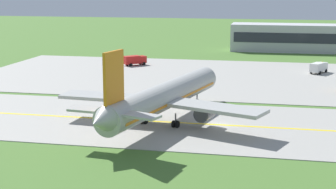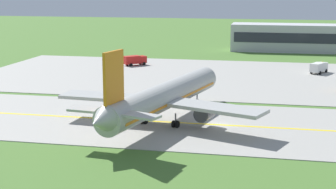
% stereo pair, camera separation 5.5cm
% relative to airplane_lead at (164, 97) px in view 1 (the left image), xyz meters
% --- Properties ---
extents(ground_plane, '(500.00, 500.00, 0.00)m').
position_rel_airplane_lead_xyz_m(ground_plane, '(7.97, 0.63, -4.13)').
color(ground_plane, '#47702D').
extents(taxiway_strip, '(240.00, 28.00, 0.10)m').
position_rel_airplane_lead_xyz_m(taxiway_strip, '(7.97, 0.63, -4.08)').
color(taxiway_strip, '#9E9B93').
rests_on(taxiway_strip, ground).
extents(apron_pad, '(140.00, 52.00, 0.10)m').
position_rel_airplane_lead_xyz_m(apron_pad, '(17.97, 42.63, -4.08)').
color(apron_pad, '#9E9B93').
rests_on(apron_pad, ground).
extents(taxiway_centreline, '(220.00, 0.60, 0.01)m').
position_rel_airplane_lead_xyz_m(taxiway_centreline, '(7.97, 0.63, -4.03)').
color(taxiway_centreline, yellow).
rests_on(taxiway_centreline, taxiway_strip).
extents(airplane_lead, '(32.11, 39.30, 12.70)m').
position_rel_airplane_lead_xyz_m(airplane_lead, '(0.00, 0.00, 0.00)').
color(airplane_lead, '#ADADA8').
rests_on(airplane_lead, ground).
extents(service_truck_baggage, '(5.79, 5.59, 2.60)m').
position_rel_airplane_lead_xyz_m(service_truck_baggage, '(-19.78, 55.15, -2.60)').
color(service_truck_baggage, red).
rests_on(service_truck_baggage, ground).
extents(service_truck_catering, '(4.52, 6.28, 2.60)m').
position_rel_airplane_lead_xyz_m(service_truck_catering, '(26.05, 52.24, -2.60)').
color(service_truck_catering, silver).
rests_on(service_truck_catering, ground).
extents(terminal_building, '(52.18, 11.25, 9.66)m').
position_rel_airplane_lead_xyz_m(terminal_building, '(27.90, 94.63, 0.12)').
color(terminal_building, '#B2B2B7').
rests_on(terminal_building, ground).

